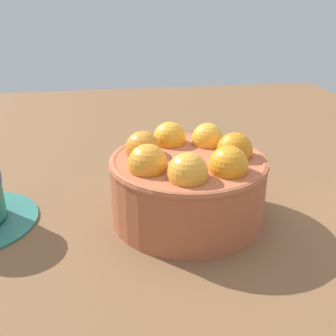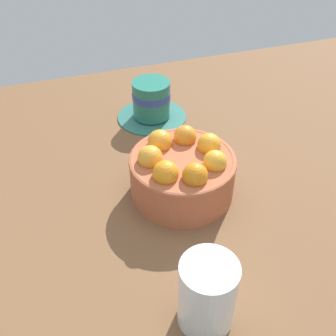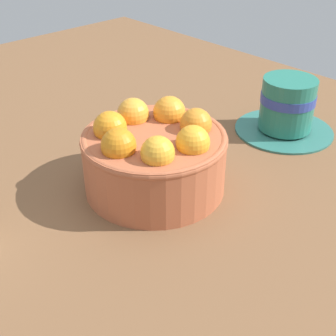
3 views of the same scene
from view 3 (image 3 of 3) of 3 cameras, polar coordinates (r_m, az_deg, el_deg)
ground_plane at (r=58.37cm, az=-1.55°, el=-4.23°), size 131.24×95.20×4.78cm
terracotta_bowl at (r=54.62cm, az=-1.67°, el=1.61°), size 16.85×16.85×9.66cm
coffee_cup at (r=70.03cm, az=14.20°, el=7.06°), size 14.25×14.25×8.09cm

